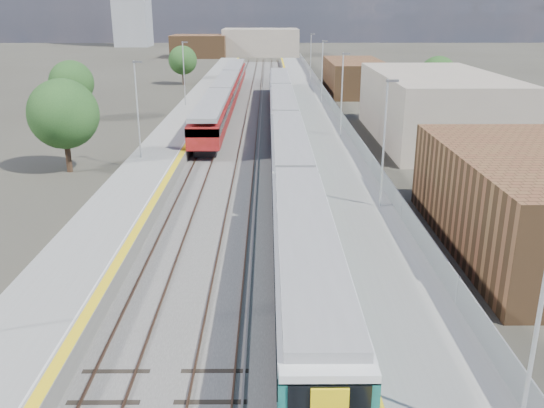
{
  "coord_description": "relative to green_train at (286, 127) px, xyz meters",
  "views": [
    {
      "loc": [
        -0.09,
        -10.49,
        12.27
      ],
      "look_at": [
        0.11,
        18.98,
        2.2
      ],
      "focal_mm": 38.0,
      "sensor_mm": 36.0,
      "label": 1
    }
  ],
  "objects": [
    {
      "name": "tree_c",
      "position": [
        -15.76,
        47.29,
        1.89
      ],
      "size": [
        4.71,
        4.71,
        6.39
      ],
      "color": "#382619",
      "rests_on": "ground"
    },
    {
      "name": "platform_left",
      "position": [
        -10.55,
        12.13,
        -1.61
      ],
      "size": [
        4.3,
        155.0,
        8.52
      ],
      "color": "slate",
      "rests_on": "ground"
    },
    {
      "name": "platform_right",
      "position": [
        3.78,
        12.13,
        -1.6
      ],
      "size": [
        4.7,
        155.0,
        8.52
      ],
      "color": "slate",
      "rests_on": "ground"
    },
    {
      "name": "tracks",
      "position": [
        -3.15,
        13.81,
        -2.03
      ],
      "size": [
        8.96,
        160.0,
        0.17
      ],
      "color": "#4C3323",
      "rests_on": "ground"
    },
    {
      "name": "ballast_bed",
      "position": [
        -3.75,
        12.14,
        -2.1
      ],
      "size": [
        10.5,
        155.0,
        0.06
      ],
      "primitive_type": "cube",
      "color": "#565451",
      "rests_on": "ground"
    },
    {
      "name": "green_train",
      "position": [
        0.0,
        0.0,
        0.0
      ],
      "size": [
        2.75,
        76.62,
        3.03
      ],
      "color": "black",
      "rests_on": "ground"
    },
    {
      "name": "tree_b",
      "position": [
        -23.87,
        15.35,
        2.11
      ],
      "size": [
        4.97,
        4.97,
        6.74
      ],
      "color": "#382619",
      "rests_on": "ground"
    },
    {
      "name": "tree_d",
      "position": [
        20.2,
        24.17,
        1.96
      ],
      "size": [
        4.8,
        4.8,
        6.51
      ],
      "color": "#382619",
      "rests_on": "ground"
    },
    {
      "name": "red_train",
      "position": [
        -7.0,
        24.49,
        0.0
      ],
      "size": [
        2.86,
        57.95,
        3.61
      ],
      "color": "black",
      "rests_on": "ground"
    },
    {
      "name": "ground",
      "position": [
        -1.5,
        9.64,
        -2.13
      ],
      "size": [
        320.0,
        320.0,
        0.0
      ],
      "primitive_type": "plane",
      "color": "#47443A",
      "rests_on": "ground"
    },
    {
      "name": "tree_a",
      "position": [
        -17.26,
        -6.94,
        2.45
      ],
      "size": [
        5.37,
        5.37,
        7.27
      ],
      "color": "#382619",
      "rests_on": "ground"
    },
    {
      "name": "buildings",
      "position": [
        -19.62,
        98.24,
        8.57
      ],
      "size": [
        72.0,
        185.5,
        40.0
      ],
      "color": "brown",
      "rests_on": "ground"
    }
  ]
}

